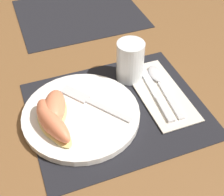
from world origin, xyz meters
name	(u,v)px	position (x,y,z in m)	size (l,w,h in m)	color
ground_plane	(117,110)	(0.00, 0.00, 0.00)	(3.00, 3.00, 0.00)	brown
placemat	(117,109)	(0.00, 0.00, 0.00)	(0.40, 0.33, 0.00)	black
placemat_far	(79,13)	(0.04, 0.46, 0.00)	(0.40, 0.33, 0.00)	black
plate	(81,114)	(-0.09, 0.01, 0.01)	(0.27, 0.27, 0.02)	white
juice_glass	(130,63)	(0.07, 0.10, 0.05)	(0.07, 0.07, 0.10)	silver
napkin	(160,93)	(0.12, 0.01, 0.01)	(0.10, 0.24, 0.00)	silver
knife	(156,94)	(0.11, 0.01, 0.01)	(0.03, 0.20, 0.01)	silver
spoon	(159,80)	(0.13, 0.05, 0.01)	(0.04, 0.19, 0.01)	silver
fork	(90,101)	(-0.06, 0.03, 0.02)	(0.13, 0.17, 0.00)	silver
citrus_wedge_0	(55,108)	(-0.14, 0.02, 0.04)	(0.08, 0.12, 0.05)	#F4DB84
citrus_wedge_1	(48,118)	(-0.16, 0.00, 0.04)	(0.05, 0.11, 0.04)	#F4DB84
citrus_wedge_2	(53,125)	(-0.15, -0.03, 0.04)	(0.08, 0.13, 0.05)	#F4DB84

